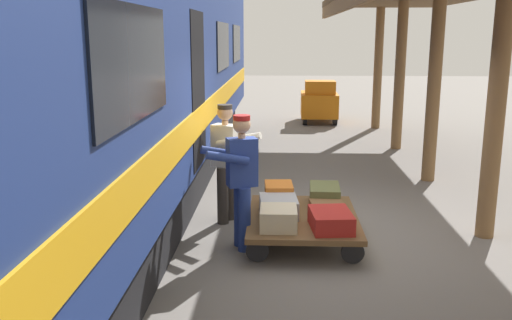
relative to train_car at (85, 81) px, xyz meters
The scene contains 12 objects.
ground_plane 3.92m from the train_car, behind, with size 60.00×60.00×0.00m, color slate.
train_car is the anchor object (origin of this frame).
luggage_cart 3.38m from the train_car, behind, with size 1.41×1.82×0.35m.
suitcase_red_plastic 3.65m from the train_car, 166.39° to the left, with size 0.48×0.63×0.22m, color #AD231E.
suitcase_brown_leather 3.59m from the train_car, behind, with size 0.42×0.46×0.17m, color brown.
suitcase_olive_duffel 3.57m from the train_car, behind, with size 0.41×0.62×0.26m, color brown.
suitcase_orange_carryall 3.01m from the train_car, behind, with size 0.38×0.48×0.29m, color #CC6B23.
suitcase_cream_canvas 3.11m from the train_car, 163.18° to the left, with size 0.45×0.50×0.25m, color beige.
suitcase_gray_aluminum 3.03m from the train_car, behind, with size 0.48×0.57×0.23m, color #9EA0A5.
porter_in_overalls 2.44m from the train_car, 164.64° to the left, with size 0.73×0.57×1.70m.
porter_by_door 2.19m from the train_car, 165.80° to the right, with size 0.74×0.59×1.70m.
baggage_tug 10.71m from the train_car, 110.71° to the right, with size 1.14×1.72×1.30m.
Camera 1 is at (0.77, 7.24, 2.65)m, focal length 39.14 mm.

